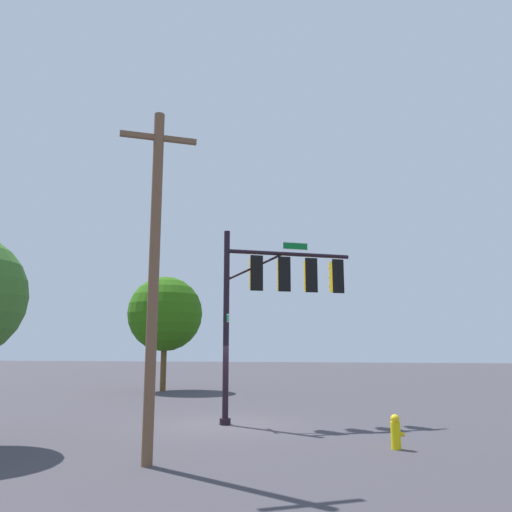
{
  "coord_description": "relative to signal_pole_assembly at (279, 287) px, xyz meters",
  "views": [
    {
      "loc": [
        3.51,
        -16.33,
        2.52
      ],
      "look_at": [
        0.97,
        0.28,
        5.55
      ],
      "focal_mm": 34.8,
      "sensor_mm": 36.0,
      "label": 1
    }
  ],
  "objects": [
    {
      "name": "ground_plane",
      "position": [
        -1.7,
        -0.79,
        -4.54
      ],
      "size": [
        120.0,
        120.0,
        0.0
      ],
      "primitive_type": "plane",
      "color": "#3E3B41"
    },
    {
      "name": "fire_hydrant",
      "position": [
        3.29,
        -3.91,
        -4.13
      ],
      "size": [
        0.33,
        0.24,
        0.83
      ],
      "color": "yellow",
      "rests_on": "ground_plane"
    },
    {
      "name": "utility_pole",
      "position": [
        -2.16,
        -6.47,
        -0.37
      ],
      "size": [
        1.67,
        0.89,
        7.99
      ],
      "color": "brown",
      "rests_on": "ground_plane"
    },
    {
      "name": "signal_pole_assembly",
      "position": [
        0.0,
        0.0,
        0.0
      ],
      "size": [
        4.36,
        2.42,
        6.4
      ],
      "color": "black",
      "rests_on": "ground_plane"
    },
    {
      "name": "tree_mid",
      "position": [
        -7.71,
        10.44,
        -0.23
      ],
      "size": [
        4.26,
        4.26,
        6.45
      ],
      "color": "brown",
      "rests_on": "ground_plane"
    }
  ]
}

